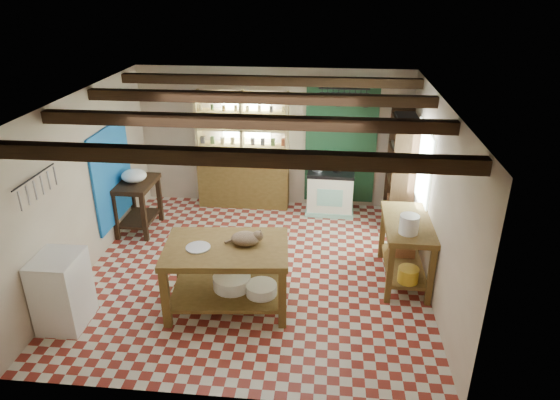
# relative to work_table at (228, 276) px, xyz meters

# --- Properties ---
(floor) EXTENTS (5.00, 5.00, 0.02)m
(floor) POSITION_rel_work_table_xyz_m (0.24, 0.88, -0.46)
(floor) COLOR maroon
(floor) RESTS_ON ground
(ceiling) EXTENTS (5.00, 5.00, 0.02)m
(ceiling) POSITION_rel_work_table_xyz_m (0.24, 0.88, 2.15)
(ceiling) COLOR #424246
(ceiling) RESTS_ON wall_back
(wall_back) EXTENTS (5.00, 0.04, 2.60)m
(wall_back) POSITION_rel_work_table_xyz_m (0.24, 3.38, 0.85)
(wall_back) COLOR beige
(wall_back) RESTS_ON floor
(wall_front) EXTENTS (5.00, 0.04, 2.60)m
(wall_front) POSITION_rel_work_table_xyz_m (0.24, -1.62, 0.85)
(wall_front) COLOR beige
(wall_front) RESTS_ON floor
(wall_left) EXTENTS (0.04, 5.00, 2.60)m
(wall_left) POSITION_rel_work_table_xyz_m (-2.26, 0.88, 0.85)
(wall_left) COLOR beige
(wall_left) RESTS_ON floor
(wall_right) EXTENTS (0.04, 5.00, 2.60)m
(wall_right) POSITION_rel_work_table_xyz_m (2.74, 0.88, 0.85)
(wall_right) COLOR beige
(wall_right) RESTS_ON floor
(ceiling_beams) EXTENTS (5.00, 3.80, 0.15)m
(ceiling_beams) POSITION_rel_work_table_xyz_m (0.24, 0.88, 2.03)
(ceiling_beams) COLOR #311E11
(ceiling_beams) RESTS_ON ceiling
(blue_wall_patch) EXTENTS (0.04, 1.40, 1.60)m
(blue_wall_patch) POSITION_rel_work_table_xyz_m (-2.23, 1.78, 0.65)
(blue_wall_patch) COLOR blue
(blue_wall_patch) RESTS_ON wall_left
(green_wall_patch) EXTENTS (1.30, 0.04, 2.30)m
(green_wall_patch) POSITION_rel_work_table_xyz_m (1.49, 3.35, 0.80)
(green_wall_patch) COLOR #1B4428
(green_wall_patch) RESTS_ON wall_back
(window_back) EXTENTS (0.90, 0.02, 0.80)m
(window_back) POSITION_rel_work_table_xyz_m (-0.26, 3.36, 1.25)
(window_back) COLOR #B1C5AF
(window_back) RESTS_ON wall_back
(window_right) EXTENTS (0.02, 1.30, 1.20)m
(window_right) POSITION_rel_work_table_xyz_m (2.72, 1.88, 0.95)
(window_right) COLOR #B1C5AF
(window_right) RESTS_ON wall_right
(utensil_rail) EXTENTS (0.06, 0.90, 0.28)m
(utensil_rail) POSITION_rel_work_table_xyz_m (-2.20, -0.32, 1.33)
(utensil_rail) COLOR black
(utensil_rail) RESTS_ON wall_left
(pot_rack) EXTENTS (0.86, 0.12, 0.36)m
(pot_rack) POSITION_rel_work_table_xyz_m (1.49, 2.93, 1.73)
(pot_rack) COLOR black
(pot_rack) RESTS_ON ceiling
(shelving_unit) EXTENTS (1.70, 0.34, 2.20)m
(shelving_unit) POSITION_rel_work_table_xyz_m (-0.31, 3.19, 0.65)
(shelving_unit) COLOR #D3B979
(shelving_unit) RESTS_ON floor
(tall_rack) EXTENTS (0.40, 0.86, 2.00)m
(tall_rack) POSITION_rel_work_table_xyz_m (2.52, 2.68, 0.55)
(tall_rack) COLOR #311E11
(tall_rack) RESTS_ON floor
(work_table) EXTENTS (1.69, 1.21, 0.90)m
(work_table) POSITION_rel_work_table_xyz_m (0.00, 0.00, 0.00)
(work_table) COLOR brown
(work_table) RESTS_ON floor
(stove) EXTENTS (0.86, 0.59, 0.82)m
(stove) POSITION_rel_work_table_xyz_m (1.33, 3.03, -0.04)
(stove) COLOR white
(stove) RESTS_ON floor
(prep_table) EXTENTS (0.62, 0.90, 0.90)m
(prep_table) POSITION_rel_work_table_xyz_m (-1.96, 2.00, 0.00)
(prep_table) COLOR #311E11
(prep_table) RESTS_ON floor
(white_cabinet) EXTENTS (0.55, 0.65, 0.96)m
(white_cabinet) POSITION_rel_work_table_xyz_m (-1.98, -0.58, 0.03)
(white_cabinet) COLOR white
(white_cabinet) RESTS_ON floor
(right_counter) EXTENTS (0.67, 1.32, 0.94)m
(right_counter) POSITION_rel_work_table_xyz_m (2.42, 0.87, 0.02)
(right_counter) COLOR brown
(right_counter) RESTS_ON floor
(cat) EXTENTS (0.43, 0.37, 0.17)m
(cat) POSITION_rel_work_table_xyz_m (0.24, 0.07, 0.53)
(cat) COLOR #927455
(cat) RESTS_ON work_table
(steel_tray) EXTENTS (0.35, 0.35, 0.02)m
(steel_tray) POSITION_rel_work_table_xyz_m (-0.34, -0.08, 0.46)
(steel_tray) COLOR #B9BAC2
(steel_tray) RESTS_ON work_table
(basin_large) EXTENTS (0.55, 0.55, 0.18)m
(basin_large) POSITION_rel_work_table_xyz_m (0.04, 0.05, -0.12)
(basin_large) COLOR white
(basin_large) RESTS_ON work_table
(basin_small) EXTENTS (0.45, 0.45, 0.14)m
(basin_small) POSITION_rel_work_table_xyz_m (0.46, -0.06, -0.14)
(basin_small) COLOR white
(basin_small) RESTS_ON work_table
(kettle_left) EXTENTS (0.20, 0.20, 0.22)m
(kettle_left) POSITION_rel_work_table_xyz_m (1.08, 3.04, 0.48)
(kettle_left) COLOR #B9BAC2
(kettle_left) RESTS_ON stove
(kettle_right) EXTENTS (0.17, 0.17, 0.20)m
(kettle_right) POSITION_rel_work_table_xyz_m (1.43, 3.03, 0.47)
(kettle_right) COLOR black
(kettle_right) RESTS_ON stove
(enamel_bowl) EXTENTS (0.42, 0.42, 0.21)m
(enamel_bowl) POSITION_rel_work_table_xyz_m (-1.96, 2.00, 0.56)
(enamel_bowl) COLOR white
(enamel_bowl) RESTS_ON prep_table
(white_bucket) EXTENTS (0.26, 0.26, 0.26)m
(white_bucket) POSITION_rel_work_table_xyz_m (2.36, 0.52, 0.62)
(white_bucket) COLOR white
(white_bucket) RESTS_ON right_counter
(wicker_basket) EXTENTS (0.36, 0.29, 0.25)m
(wicker_basket) POSITION_rel_work_table_xyz_m (2.42, 1.17, -0.08)
(wicker_basket) COLOR #A46642
(wicker_basket) RESTS_ON right_counter
(yellow_tub) EXTENTS (0.28, 0.28, 0.21)m
(yellow_tub) POSITION_rel_work_table_xyz_m (2.41, 0.42, -0.10)
(yellow_tub) COLOR gold
(yellow_tub) RESTS_ON right_counter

